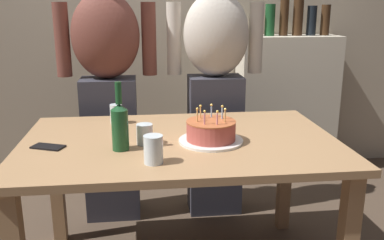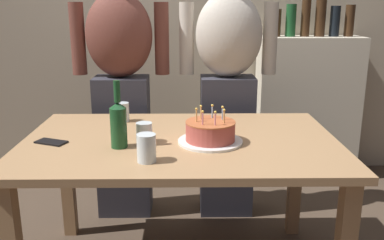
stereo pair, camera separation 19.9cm
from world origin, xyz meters
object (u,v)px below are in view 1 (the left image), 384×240
Objects in this scene: water_glass_side at (116,114)px; person_woman_cardigan at (215,83)px; water_glass_far at (145,134)px; person_man_bearded at (108,86)px; water_glass_near at (153,149)px; cell_phone at (48,147)px; wine_bottle at (120,125)px; birthday_cake at (211,132)px.

person_woman_cardigan is at bearing 32.81° from water_glass_side.
person_man_bearded is at bearing 105.85° from water_glass_far.
water_glass_near reaches higher than cell_phone.
water_glass_far is at bearing 58.85° from person_woman_cardigan.
person_woman_cardigan is (0.43, 1.01, 0.08)m from water_glass_near.
cell_phone is 1.18m from person_woman_cardigan.
person_man_bearded reaches higher than cell_phone.
water_glass_side is at bearing 106.51° from water_glass_near.
wine_bottle is (-0.11, -0.07, 0.07)m from water_glass_far.
water_glass_far is at bearing 22.94° from cell_phone.
birthday_cake is at bearing -1.22° from water_glass_far.
cell_phone is (-0.29, -0.37, -0.05)m from water_glass_side.
water_glass_near is 0.38× the size of wine_bottle.
water_glass_near is 0.07× the size of person_man_bearded.
person_man_bearded reaches higher than birthday_cake.
water_glass_far is 0.14m from wine_bottle.
birthday_cake is 0.31m from water_glass_far.
water_glass_side is at bearing 99.56° from person_man_bearded.
person_woman_cardigan is at bearing 58.85° from water_glass_far.
water_glass_near is 0.24m from wine_bottle.
water_glass_far is at bearing 105.85° from person_man_bearded.
water_glass_near is 1.24× the size of water_glass_far.
water_glass_far is 0.90× the size of water_glass_side.
wine_bottle is at bearing 55.58° from person_woman_cardigan.
cell_phone is 0.09× the size of person_man_bearded.
person_man_bearded is at bearing 97.51° from wine_bottle.
person_woman_cardigan is at bearing 78.81° from birthday_cake.
water_glass_near is 0.82× the size of cell_phone.
wine_bottle reaches higher than birthday_cake.
birthday_cake is 0.79m from person_woman_cardigan.
cell_phone is at bearing 179.65° from birthday_cake.
wine_bottle is (-0.41, -0.06, 0.07)m from birthday_cake.
person_woman_cardigan is (0.61, 0.39, 0.08)m from water_glass_side.
person_woman_cardigan is at bearing 63.10° from cell_phone.
water_glass_side is 0.06× the size of person_woman_cardigan.
person_woman_cardigan is (0.46, 0.76, 0.09)m from water_glass_far.
wine_bottle is at bearing 97.51° from person_man_bearded.
wine_bottle is 0.35m from cell_phone.
person_woman_cardigan is at bearing 55.58° from wine_bottle.
birthday_cake is at bearing 8.18° from wine_bottle.
water_glass_far is (-0.03, 0.25, -0.01)m from water_glass_near.
water_glass_near is 1.12× the size of water_glass_side.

